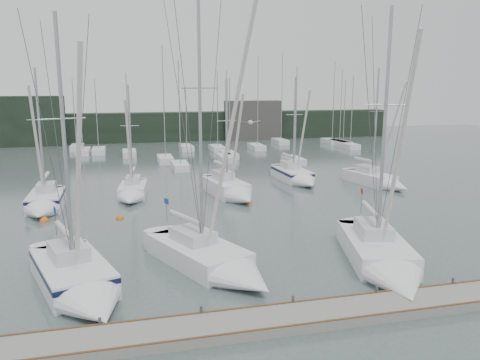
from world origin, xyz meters
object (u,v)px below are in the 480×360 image
(sailboat_mid_a, at_px, (44,204))
(sailboat_mid_e, at_px, (380,181))
(sailboat_mid_b, at_px, (132,193))
(buoy_c, at_px, (44,221))
(buoy_a, at_px, (120,219))
(sailboat_near_left, at_px, (81,284))
(sailboat_near_right, at_px, (385,262))
(buoy_b, at_px, (248,203))
(sailboat_mid_c, at_px, (232,191))
(sailboat_near_center, at_px, (219,264))
(sailboat_mid_d, at_px, (297,177))

(sailboat_mid_a, distance_m, sailboat_mid_e, 30.15)
(sailboat_mid_b, distance_m, buoy_c, 8.31)
(sailboat_mid_a, distance_m, buoy_a, 6.70)
(sailboat_near_left, bearing_deg, sailboat_near_right, -21.50)
(sailboat_mid_e, xyz_separation_m, buoy_b, (-14.05, -3.14, -0.54))
(sailboat_mid_c, bearing_deg, sailboat_mid_a, 173.31)
(sailboat_near_right, distance_m, sailboat_mid_b, 23.37)
(buoy_a, bearing_deg, sailboat_near_left, -97.37)
(buoy_a, bearing_deg, sailboat_mid_b, 80.37)
(sailboat_mid_c, distance_m, buoy_c, 15.24)
(sailboat_mid_b, xyz_separation_m, buoy_a, (-1.02, -6.04, -0.51))
(sailboat_near_center, xyz_separation_m, buoy_b, (5.34, 14.10, -0.54))
(sailboat_mid_c, relative_size, buoy_a, 19.15)
(sailboat_mid_a, relative_size, buoy_b, 19.22)
(sailboat_near_left, bearing_deg, buoy_b, 33.06)
(sailboat_near_left, distance_m, buoy_a, 13.05)
(sailboat_mid_e, bearing_deg, sailboat_mid_b, 166.39)
(sailboat_mid_a, relative_size, buoy_a, 20.46)
(sailboat_mid_e, relative_size, buoy_a, 20.93)
(sailboat_near_center, relative_size, sailboat_mid_a, 1.37)
(buoy_b, bearing_deg, sailboat_near_right, -79.01)
(sailboat_mid_b, xyz_separation_m, buoy_c, (-6.29, -5.40, -0.51))
(sailboat_near_left, height_order, buoy_a, sailboat_near_left)
(sailboat_near_left, xyz_separation_m, buoy_b, (12.05, 15.17, -0.60))
(sailboat_mid_b, relative_size, buoy_b, 17.03)
(sailboat_mid_c, bearing_deg, sailboat_near_left, -132.78)
(sailboat_mid_b, height_order, sailboat_mid_d, sailboat_mid_d)
(sailboat_mid_d, height_order, buoy_c, sailboat_mid_d)
(sailboat_mid_a, height_order, sailboat_mid_e, sailboat_mid_e)
(sailboat_mid_c, bearing_deg, sailboat_near_center, -115.30)
(sailboat_mid_e, bearing_deg, buoy_a, -179.59)
(buoy_b, bearing_deg, buoy_c, -174.15)
(sailboat_near_left, distance_m, buoy_c, 14.05)
(buoy_c, bearing_deg, buoy_b, 5.85)
(sailboat_near_left, relative_size, buoy_b, 22.51)
(sailboat_mid_d, bearing_deg, buoy_c, -161.57)
(sailboat_near_center, distance_m, buoy_a, 12.90)
(sailboat_near_left, distance_m, sailboat_mid_c, 20.63)
(sailboat_near_center, xyz_separation_m, sailboat_mid_e, (19.39, 17.24, 0.00))
(buoy_c, bearing_deg, sailboat_near_center, -50.48)
(sailboat_near_center, bearing_deg, sailboat_mid_a, 101.01)
(sailboat_near_right, relative_size, sailboat_mid_c, 1.33)
(sailboat_mid_a, xyz_separation_m, sailboat_mid_b, (6.69, 2.50, -0.10))
(sailboat_mid_a, bearing_deg, sailboat_mid_c, 2.62)
(sailboat_mid_e, bearing_deg, sailboat_mid_d, 140.05)
(sailboat_near_center, distance_m, buoy_c, 16.21)
(sailboat_near_left, distance_m, sailboat_mid_a, 16.94)
(sailboat_near_left, distance_m, sailboat_mid_d, 29.13)
(sailboat_near_right, xyz_separation_m, sailboat_mid_a, (-19.14, 17.27, 0.04))
(sailboat_mid_a, bearing_deg, sailboat_mid_b, 19.75)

